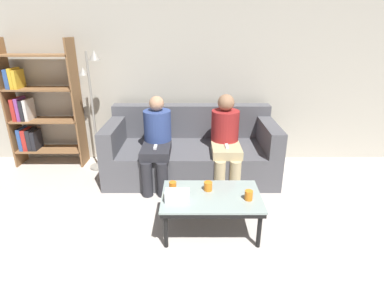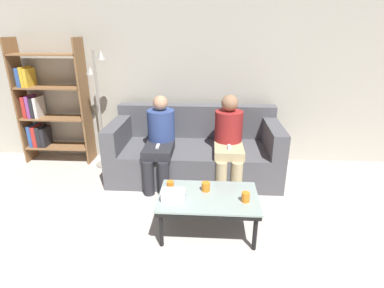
% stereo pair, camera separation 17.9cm
% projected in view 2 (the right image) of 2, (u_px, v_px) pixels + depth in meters
% --- Properties ---
extents(wall_back, '(12.00, 0.06, 2.60)m').
position_uv_depth(wall_back, '(197.00, 71.00, 4.15)').
color(wall_back, '#B7B2A3').
rests_on(wall_back, ground_plane).
extents(couch, '(2.15, 0.98, 0.87)m').
position_uv_depth(couch, '(195.00, 151.00, 3.98)').
color(couch, '#515156').
rests_on(couch, ground_plane).
extents(coffee_table, '(0.93, 0.59, 0.38)m').
position_uv_depth(coffee_table, '(208.00, 200.00, 2.80)').
color(coffee_table, '#8C9E99').
rests_on(coffee_table, ground_plane).
extents(cup_near_left, '(0.07, 0.07, 0.09)m').
position_uv_depth(cup_near_left, '(246.00, 197.00, 2.68)').
color(cup_near_left, orange).
rests_on(cup_near_left, coffee_table).
extents(cup_near_right, '(0.07, 0.07, 0.11)m').
position_uv_depth(cup_near_right, '(170.00, 187.00, 2.84)').
color(cup_near_right, orange).
rests_on(cup_near_right, coffee_table).
extents(cup_far_center, '(0.08, 0.08, 0.09)m').
position_uv_depth(cup_far_center, '(206.00, 187.00, 2.86)').
color(cup_far_center, orange).
rests_on(cup_far_center, coffee_table).
extents(tissue_box, '(0.22, 0.12, 0.13)m').
position_uv_depth(tissue_box, '(174.00, 195.00, 2.70)').
color(tissue_box, silver).
rests_on(tissue_box, coffee_table).
extents(bookshelf, '(0.95, 0.32, 1.74)m').
position_uv_depth(bookshelf, '(45.00, 107.00, 4.23)').
color(bookshelf, brown).
rests_on(bookshelf, ground_plane).
extents(standing_lamp, '(0.31, 0.26, 1.60)m').
position_uv_depth(standing_lamp, '(100.00, 98.00, 3.99)').
color(standing_lamp, gray).
rests_on(standing_lamp, ground_plane).
extents(seated_person_left_end, '(0.34, 0.72, 1.08)m').
position_uv_depth(seated_person_left_end, '(160.00, 138.00, 3.70)').
color(seated_person_left_end, '#28282D').
rests_on(seated_person_left_end, ground_plane).
extents(seated_person_mid_left, '(0.35, 0.68, 1.11)m').
position_uv_depth(seated_person_mid_left, '(229.00, 138.00, 3.66)').
color(seated_person_mid_left, tan).
rests_on(seated_person_mid_left, ground_plane).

